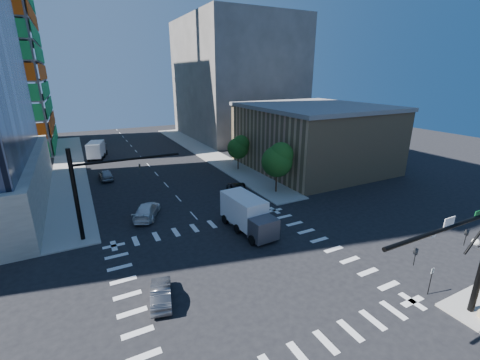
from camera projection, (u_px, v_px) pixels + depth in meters
ground at (242, 270)px, 26.55m from camera, size 160.00×160.00×0.00m
road_markings at (242, 270)px, 26.55m from camera, size 20.00×20.00×0.01m
sidewalk_ne at (206, 152)px, 65.70m from camera, size 5.00×60.00×0.15m
sidewalk_nw at (69, 168)px, 54.83m from camera, size 5.00×60.00×0.15m
commercial_building at (313, 136)px, 54.29m from camera, size 20.50×22.50×10.60m
bg_building_ne at (236, 80)px, 80.25m from camera, size 24.00×30.00×28.00m
signal_mast_se at (480, 251)px, 19.88m from camera, size 10.51×2.48×9.00m
signal_mast_nw at (92, 185)px, 30.17m from camera, size 10.20×0.40×9.00m
tree_south at (278, 159)px, 42.28m from camera, size 4.16×4.16×6.82m
tree_north at (239, 147)px, 52.76m from camera, size 3.54×3.52×5.78m
no_parking_sign at (431, 278)px, 23.17m from camera, size 0.30×0.06×2.20m
car_nb_far at (238, 191)px, 41.98m from camera, size 4.17×6.10×1.55m
car_sb_near at (147, 211)px, 36.07m from camera, size 4.31×5.89×1.58m
car_sb_mid at (106, 175)px, 48.94m from camera, size 1.96×4.59×1.55m
car_sb_cross at (161, 293)px, 22.69m from camera, size 2.30×4.22×1.32m
box_truck_near at (249, 217)px, 32.57m from camera, size 3.29×6.83×3.49m
box_truck_far at (97, 151)px, 61.34m from camera, size 4.11×6.63×3.23m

